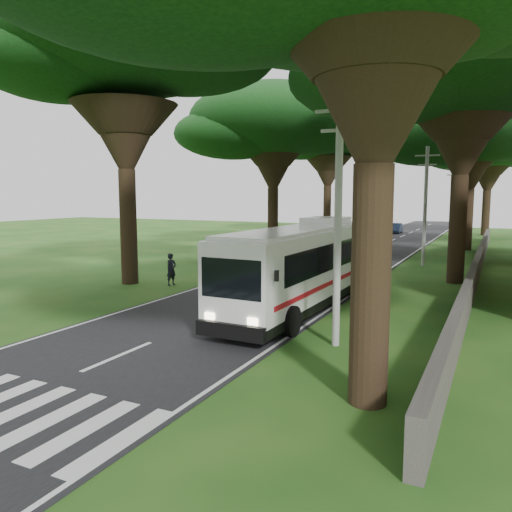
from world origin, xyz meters
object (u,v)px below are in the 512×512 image
at_px(distant_car_b, 396,228).
at_px(pedestrian, 171,269).
at_px(pole_far, 452,201).
at_px(pole_mid, 425,204).
at_px(distant_car_a, 353,242).
at_px(coach_bus, 302,265).
at_px(pole_near, 338,216).

bearing_deg(distant_car_b, pedestrian, -97.29).
xyz_separation_m(pole_far, distant_car_b, (-7.10, 8.38, -3.54)).
xyz_separation_m(pole_mid, distant_car_b, (-7.10, 28.38, -3.54)).
distance_m(distant_car_a, pedestrian, 21.19).
height_order(pole_far, pedestrian, pole_far).
relative_size(coach_bus, pedestrian, 6.91).
height_order(pole_near, pole_mid, same).
bearing_deg(coach_bus, pedestrian, 166.39).
height_order(pole_mid, distant_car_b, pole_mid).
height_order(pole_near, pole_far, same).
relative_size(coach_bus, distant_car_b, 3.20).
relative_size(pole_far, pedestrian, 4.65).
bearing_deg(pole_far, distant_car_a, -117.99).
xyz_separation_m(distant_car_a, distant_car_b, (-0.32, 21.15, -0.11)).
distance_m(pole_near, pole_mid, 20.00).
relative_size(pole_near, distant_car_a, 1.90).
xyz_separation_m(pole_far, distant_car_a, (-6.78, -12.76, -3.43)).
distance_m(pole_near, distant_car_a, 28.28).
bearing_deg(distant_car_b, distant_car_a, -90.99).
bearing_deg(pole_far, pole_near, -90.00).
relative_size(pole_far, coach_bus, 0.67).
bearing_deg(pole_mid, pedestrian, -129.36).
distance_m(coach_bus, distant_car_b, 44.33).
distance_m(pole_near, coach_bus, 5.61).
bearing_deg(distant_car_b, pole_far, -51.59).
distance_m(pole_far, pedestrian, 35.46).
height_order(distant_car_b, pedestrian, pedestrian).
bearing_deg(distant_car_b, pole_near, -83.50).
relative_size(distant_car_a, pedestrian, 2.45).
bearing_deg(pole_mid, distant_car_b, 104.04).
relative_size(pole_near, pole_mid, 1.00).
height_order(pole_near, distant_car_a, pole_near).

